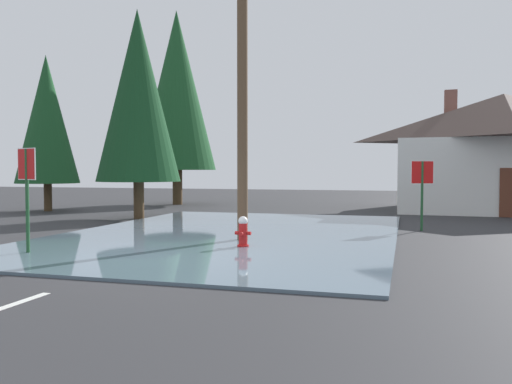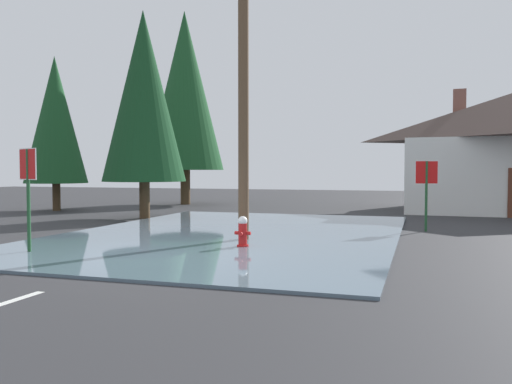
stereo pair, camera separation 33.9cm
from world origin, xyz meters
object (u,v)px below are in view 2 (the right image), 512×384
Objects in this scene: fire_hydrant at (243,233)px; utility_pole at (243,71)px; pine_tree_tall_left at (55,120)px; house at (512,150)px; stop_sign_far at (426,181)px; stop_sign_near at (28,179)px; pine_tree_mid_left at (185,91)px; pine_tree_short_left at (144,96)px.

utility_pole is (-0.40, 1.23, 4.15)m from fire_hydrant.
utility_pole is 1.20× the size of pine_tree_tall_left.
house reaches higher than fire_hydrant.
stop_sign_far is 0.22× the size of house.
stop_sign_near is at bearing -126.76° from house.
stop_sign_near is at bearing -139.37° from stop_sign_far.
utility_pole is 15.85m from pine_tree_mid_left.
fire_hydrant is 4.34m from utility_pole.
house is at bearing 57.27° from utility_pole.
house is at bearing 28.98° from pine_tree_short_left.
pine_tree_tall_left is 0.89× the size of pine_tree_short_left.
pine_tree_tall_left is at bearing -164.61° from house.
pine_tree_mid_left reaches higher than pine_tree_tall_left.
stop_sign_near is at bearing -77.37° from pine_tree_short_left.
fire_hydrant is 16.70m from house.
stop_sign_far is 11.15m from pine_tree_short_left.
fire_hydrant is at bearing -129.59° from stop_sign_far.
stop_sign_near is 5.08m from fire_hydrant.
fire_hydrant is at bearing -60.25° from pine_tree_mid_left.
pine_tree_tall_left is (-12.31, 8.80, 3.87)m from fire_hydrant.
pine_tree_mid_left is at bearing 104.37° from pine_tree_short_left.
stop_sign_far is 16.62m from pine_tree_mid_left.
utility_pole reaches higher than stop_sign_near.
pine_tree_tall_left is (-16.60, 3.62, 2.69)m from stop_sign_far.
stop_sign_far is (4.68, 3.95, -2.96)m from utility_pole.
pine_tree_short_left is (-14.39, -7.97, 1.99)m from house.
stop_sign_near is 3.03× the size of fire_hydrant.
house is (12.44, 16.65, 1.11)m from stop_sign_near.
pine_tree_tall_left reaches higher than stop_sign_far.
stop_sign_near is at bearing -138.84° from utility_pole.
stop_sign_near is 0.29× the size of pine_tree_short_left.
house is at bearing 60.73° from fire_hydrant.
pine_tree_mid_left is (-16.52, 0.36, 3.47)m from house.
pine_tree_tall_left is 7.40m from pine_tree_mid_left.
pine_tree_mid_left reaches higher than stop_sign_far.
pine_tree_tall_left is at bearing -122.96° from pine_tree_mid_left.
pine_tree_mid_left is 8.72m from pine_tree_short_left.
pine_tree_mid_left is (-8.44, 14.77, 5.90)m from fire_hydrant.
stop_sign_far is 0.27× the size of pine_tree_short_left.
pine_tree_short_left reaches higher than stop_sign_near.
fire_hydrant is (4.36, 2.24, -1.32)m from stop_sign_near.
house is 16.88m from pine_tree_mid_left.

